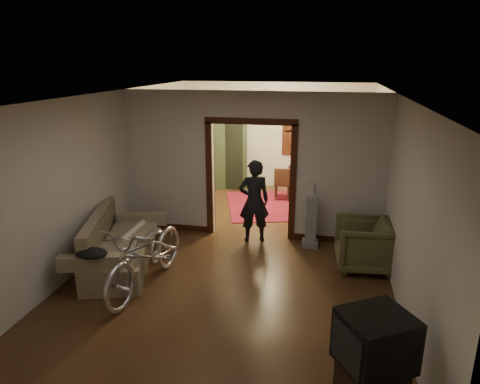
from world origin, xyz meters
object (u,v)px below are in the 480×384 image
(bicycle, at_px, (146,254))
(person, at_px, (254,201))
(locker, at_px, (228,152))
(armchair, at_px, (364,245))
(desk, at_px, (306,182))
(sofa, at_px, (119,242))

(bicycle, distance_m, person, 2.45)
(person, height_order, locker, locker)
(locker, bearing_deg, person, -87.58)
(armchair, bearing_deg, locker, -146.18)
(bicycle, bearing_deg, person, 65.22)
(bicycle, relative_size, armchair, 2.30)
(armchair, bearing_deg, bicycle, -71.80)
(armchair, bearing_deg, desk, -167.19)
(sofa, bearing_deg, armchair, -4.74)
(bicycle, relative_size, person, 1.31)
(bicycle, relative_size, locker, 1.07)
(sofa, xyz_separation_m, bicycle, (0.71, -0.51, 0.09))
(sofa, bearing_deg, desk, 42.77)
(bicycle, relative_size, desk, 2.23)
(sofa, height_order, desk, sofa)
(locker, bearing_deg, bicycle, -107.80)
(locker, bearing_deg, armchair, -70.47)
(locker, distance_m, desk, 2.26)
(sofa, relative_size, locker, 1.02)
(armchair, xyz_separation_m, desk, (-1.17, 3.86, -0.07))
(person, distance_m, desk, 3.25)
(sofa, xyz_separation_m, locker, (0.66, 5.07, 0.52))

